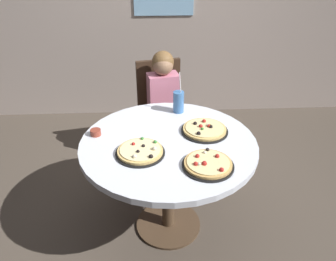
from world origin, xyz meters
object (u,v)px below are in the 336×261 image
dining_table (168,155)px  chair_wooden (161,107)px  soda_cup (179,102)px  pizza_veggie (208,164)px  diner_child (165,121)px  pizza_pepperoni (204,129)px  pizza_cheese (140,151)px  sauce_bowl (96,132)px

dining_table → chair_wooden: size_ratio=1.20×
soda_cup → dining_table: bearing=-103.3°
chair_wooden → pizza_veggie: 1.26m
diner_child → pizza_pepperoni: (0.23, -0.65, 0.28)m
dining_table → pizza_veggie: (0.21, -0.28, 0.12)m
dining_table → soda_cup: soda_cup is taller
pizza_cheese → diner_child: bearing=77.9°
pizza_veggie → pizza_cheese: 0.41m
sauce_bowl → pizza_pepperoni: bearing=0.4°
chair_wooden → diner_child: diner_child is taller
pizza_pepperoni → chair_wooden: bearing=107.8°
dining_table → soda_cup: bearing=76.7°
dining_table → sauce_bowl: size_ratio=16.25×
pizza_veggie → soda_cup: 0.70m
soda_cup → sauce_bowl: size_ratio=4.39×
dining_table → diner_child: 0.77m
dining_table → soda_cup: (0.10, 0.41, 0.19)m
dining_table → pizza_pepperoni: pizza_pepperoni is taller
chair_wooden → sauce_bowl: bearing=-118.8°
soda_cup → pizza_cheese: bearing=-116.8°
chair_wooden → sauce_bowl: 0.98m
chair_wooden → diner_child: size_ratio=0.88×
chair_wooden → pizza_veggie: bearing=-79.4°
diner_child → pizza_veggie: (0.20, -1.04, 0.28)m
pizza_pepperoni → soda_cup: size_ratio=1.03×
diner_child → sauce_bowl: size_ratio=15.46×
sauce_bowl → chair_wooden: bearing=61.2°
pizza_cheese → pizza_pepperoni: 0.49m
dining_table → chair_wooden: (-0.02, 0.93, -0.11)m
diner_child → pizza_cheese: diner_child is taller
dining_table → pizza_pepperoni: (0.25, 0.11, 0.12)m
pizza_cheese → soda_cup: 0.61m
pizza_pepperoni → soda_cup: 0.34m
pizza_veggie → pizza_cheese: bearing=159.0°
soda_cup → chair_wooden: bearing=102.3°
dining_table → pizza_cheese: size_ratio=3.80×
pizza_veggie → sauce_bowl: (-0.69, 0.38, 0.00)m
pizza_pepperoni → sauce_bowl: 0.72m
soda_cup → sauce_bowl: soda_cup is taller
pizza_veggie → pizza_cheese: same height
dining_table → pizza_cheese: pizza_cheese is taller
pizza_pepperoni → dining_table: bearing=-156.8°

